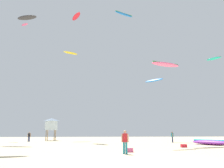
{
  "coord_description": "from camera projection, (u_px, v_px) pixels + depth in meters",
  "views": [
    {
      "loc": [
        -3.44,
        -12.68,
        1.53
      ],
      "look_at": [
        0.0,
        20.9,
        9.05
      ],
      "focal_mm": 34.68,
      "sensor_mm": 36.0,
      "label": 1
    }
  ],
  "objects": [
    {
      "name": "person_midground",
      "position": [
        29.0,
        136.0,
        35.37
      ],
      "size": [
        0.51,
        0.36,
        1.57
      ],
      "rotation": [
        0.0,
        0.0,
        4.97
      ],
      "color": "navy",
      "rests_on": "ground"
    },
    {
      "name": "kite_aloft_0",
      "position": [
        76.0,
        16.0,
        47.23
      ],
      "size": [
        2.56,
        3.94,
        0.46
      ],
      "color": "red"
    },
    {
      "name": "person_foreground",
      "position": [
        125.0,
        140.0,
        15.62
      ],
      "size": [
        0.51,
        0.38,
        1.66
      ],
      "rotation": [
        0.0,
        0.0,
        4.25
      ],
      "color": "teal",
      "rests_on": "ground"
    },
    {
      "name": "kite_aloft_3",
      "position": [
        154.0,
        80.0,
        39.55
      ],
      "size": [
        3.31,
        3.47,
        0.81
      ],
      "color": "blue"
    },
    {
      "name": "gear_bag",
      "position": [
        184.0,
        146.0,
        22.06
      ],
      "size": [
        0.56,
        0.36,
        0.32
      ],
      "primitive_type": "cube",
      "color": "red",
      "rests_on": "ground"
    },
    {
      "name": "kite_aloft_9",
      "position": [
        27.0,
        18.0,
        39.53
      ],
      "size": [
        4.01,
        2.3,
        0.68
      ],
      "color": "#2D2D33"
    },
    {
      "name": "kite_aloft_7",
      "position": [
        71.0,
        53.0,
        48.69
      ],
      "size": [
        3.41,
        2.46,
        0.36
      ],
      "color": "yellow"
    },
    {
      "name": "kite_aloft_2",
      "position": [
        166.0,
        64.0,
        29.4
      ],
      "size": [
        4.5,
        2.38,
        0.52
      ],
      "color": "#E5598C"
    },
    {
      "name": "kite_aloft_5",
      "position": [
        25.0,
        24.0,
        53.39
      ],
      "size": [
        2.08,
        1.61,
        0.46
      ],
      "color": "#E5598C"
    },
    {
      "name": "kite_aloft_4",
      "position": [
        124.0,
        14.0,
        33.81
      ],
      "size": [
        3.34,
        2.21,
        0.81
      ],
      "color": "blue"
    },
    {
      "name": "kite_aloft_6",
      "position": [
        214.0,
        59.0,
        36.46
      ],
      "size": [
        2.09,
        2.4,
        0.39
      ],
      "color": "#19B29E"
    },
    {
      "name": "kite_grounded_near",
      "position": [
        211.0,
        142.0,
        26.04
      ],
      "size": [
        3.66,
        5.52,
        0.66
      ],
      "color": "purple",
      "rests_on": "ground"
    },
    {
      "name": "cooler_box",
      "position": [
        129.0,
        150.0,
        16.86
      ],
      "size": [
        0.56,
        0.36,
        0.32
      ],
      "primitive_type": "cube",
      "color": "#E5598C",
      "rests_on": "ground"
    },
    {
      "name": "person_left",
      "position": [
        172.0,
        136.0,
        32.88
      ],
      "size": [
        0.36,
        0.53,
        1.6
      ],
      "rotation": [
        0.0,
        0.0,
        6.18
      ],
      "color": "navy",
      "rests_on": "ground"
    },
    {
      "name": "lifeguard_tower",
      "position": [
        52.0,
        124.0,
        41.3
      ],
      "size": [
        2.3,
        2.3,
        4.15
      ],
      "color": "#8C704C",
      "rests_on": "ground"
    },
    {
      "name": "ground_plane",
      "position": [
        149.0,
        160.0,
        12.32
      ],
      "size": [
        120.0,
        120.0,
        0.0
      ],
      "primitive_type": "plane",
      "color": "#C6B28C"
    }
  ]
}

